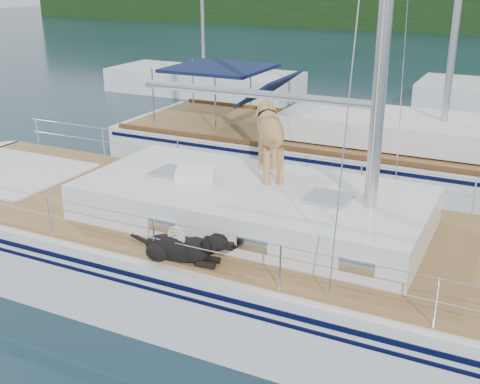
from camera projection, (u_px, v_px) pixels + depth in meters
The scene contains 4 objects.
ground at pixel (208, 281), 9.99m from camera, with size 120.00×120.00×0.00m, color black.
main_sailboat at pixel (212, 245), 9.71m from camera, with size 12.00×3.80×14.01m.
neighbor_sailboat at pixel (341, 155), 14.59m from camera, with size 11.00×3.50×13.30m.
bg_boat_west at pixel (204, 82), 24.92m from camera, with size 8.00×3.00×11.65m.
Camera 1 is at (4.40, -7.69, 4.88)m, focal length 45.00 mm.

